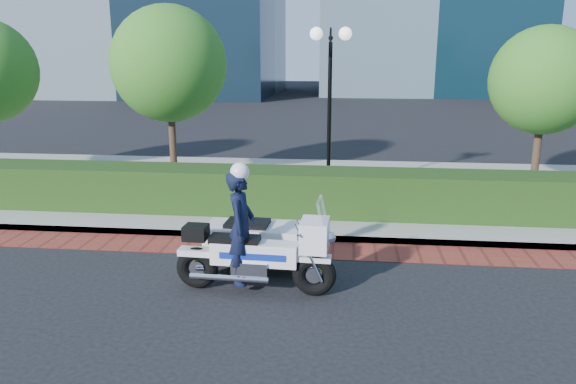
# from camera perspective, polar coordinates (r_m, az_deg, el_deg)

# --- Properties ---
(ground) EXTENTS (120.00, 120.00, 0.00)m
(ground) POSITION_cam_1_polar(r_m,az_deg,el_deg) (9.83, -3.12, -8.74)
(ground) COLOR black
(ground) RESTS_ON ground
(brick_strip) EXTENTS (60.00, 1.00, 0.01)m
(brick_strip) POSITION_cam_1_polar(r_m,az_deg,el_deg) (11.20, -1.88, -5.72)
(brick_strip) COLOR maroon
(brick_strip) RESTS_ON ground
(sidewalk) EXTENTS (60.00, 8.00, 0.15)m
(sidewalk) POSITION_cam_1_polar(r_m,az_deg,el_deg) (15.46, 0.48, 0.23)
(sidewalk) COLOR gray
(sidewalk) RESTS_ON ground
(hedge_main) EXTENTS (18.00, 1.20, 1.00)m
(hedge_main) POSITION_cam_1_polar(r_m,az_deg,el_deg) (13.00, -0.59, 0.11)
(hedge_main) COLOR black
(hedge_main) RESTS_ON sidewalk
(lamppost) EXTENTS (1.02, 0.70, 4.21)m
(lamppost) POSITION_cam_1_polar(r_m,az_deg,el_deg) (14.15, 4.27, 10.72)
(lamppost) COLOR black
(lamppost) RESTS_ON sidewalk
(tree_b) EXTENTS (3.20, 3.20, 4.89)m
(tree_b) POSITION_cam_1_polar(r_m,az_deg,el_deg) (16.21, -12.02, 12.60)
(tree_b) COLOR #332319
(tree_b) RESTS_ON sidewalk
(tree_c) EXTENTS (2.80, 2.80, 4.30)m
(tree_c) POSITION_cam_1_polar(r_m,az_deg,el_deg) (16.21, 24.61, 10.26)
(tree_c) COLOR #332319
(tree_c) RESTS_ON sidewalk
(police_motorcycle) EXTENTS (2.65, 1.89, 2.14)m
(police_motorcycle) POSITION_cam_1_polar(r_m,az_deg,el_deg) (9.43, -3.59, -4.99)
(police_motorcycle) COLOR black
(police_motorcycle) RESTS_ON ground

